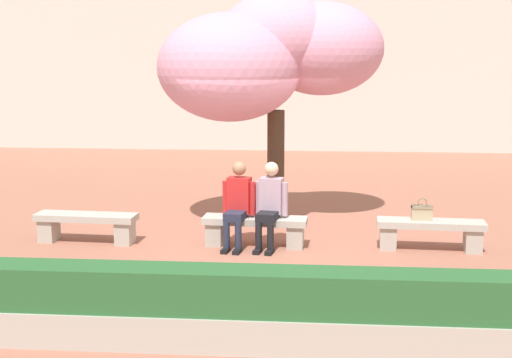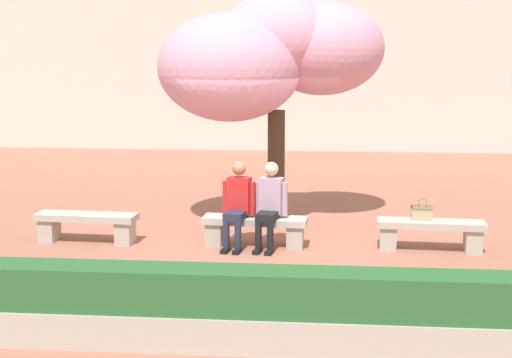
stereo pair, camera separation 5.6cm
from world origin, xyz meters
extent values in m
plane|color=#9E604C|center=(0.00, 0.00, 0.00)|extent=(100.00, 100.00, 0.00)
cube|color=#ADA89E|center=(-2.62, 0.00, 0.40)|extent=(1.59, 0.51, 0.10)
cube|color=#ADA89E|center=(-3.23, 0.04, 0.17)|extent=(0.26, 0.35, 0.35)
cube|color=#ADA89E|center=(-2.00, -0.04, 0.17)|extent=(0.26, 0.35, 0.35)
cube|color=#ADA89E|center=(0.00, 0.00, 0.40)|extent=(1.59, 0.51, 0.10)
cube|color=#ADA89E|center=(-0.62, 0.04, 0.17)|extent=(0.26, 0.35, 0.35)
cube|color=#ADA89E|center=(0.62, -0.04, 0.17)|extent=(0.26, 0.35, 0.35)
cube|color=#ADA89E|center=(2.62, 0.00, 0.40)|extent=(1.59, 0.51, 0.10)
cube|color=#ADA89E|center=(2.00, 0.04, 0.17)|extent=(0.26, 0.35, 0.35)
cube|color=#ADA89E|center=(3.23, -0.04, 0.17)|extent=(0.26, 0.35, 0.35)
cube|color=black|center=(-0.40, -0.40, 0.03)|extent=(0.13, 0.23, 0.06)
cylinder|color=#23283D|center=(-0.39, -0.34, 0.24)|extent=(0.10, 0.10, 0.42)
cube|color=black|center=(-0.22, -0.43, 0.03)|extent=(0.13, 0.23, 0.06)
cylinder|color=#23283D|center=(-0.21, -0.37, 0.24)|extent=(0.10, 0.10, 0.42)
cube|color=#23283D|center=(-0.27, -0.18, 0.51)|extent=(0.34, 0.44, 0.12)
cube|color=red|center=(-0.24, 0.04, 0.78)|extent=(0.37, 0.27, 0.54)
sphere|color=#A37556|center=(-0.24, 0.04, 1.19)|extent=(0.21, 0.21, 0.21)
cylinder|color=red|center=(-0.45, 0.05, 0.74)|extent=(0.09, 0.09, 0.50)
cylinder|color=red|center=(-0.04, -0.01, 0.74)|extent=(0.09, 0.09, 0.50)
cube|color=black|center=(0.07, -0.40, 0.03)|extent=(0.14, 0.23, 0.06)
cylinder|color=black|center=(0.08, -0.34, 0.24)|extent=(0.10, 0.10, 0.42)
cube|color=black|center=(0.25, -0.43, 0.03)|extent=(0.14, 0.23, 0.06)
cylinder|color=black|center=(0.26, -0.37, 0.24)|extent=(0.10, 0.10, 0.42)
cube|color=black|center=(0.21, -0.18, 0.51)|extent=(0.35, 0.44, 0.12)
cube|color=#B293A8|center=(0.25, 0.04, 0.78)|extent=(0.37, 0.28, 0.54)
sphere|color=beige|center=(0.25, 0.04, 1.19)|extent=(0.21, 0.21, 0.21)
cylinder|color=#B293A8|center=(0.04, 0.06, 0.74)|extent=(0.09, 0.09, 0.50)
cylinder|color=#B293A8|center=(0.45, -0.02, 0.74)|extent=(0.09, 0.09, 0.50)
cube|color=tan|center=(2.48, 0.02, 0.56)|extent=(0.30, 0.14, 0.22)
cube|color=gray|center=(2.48, 0.01, 0.65)|extent=(0.30, 0.15, 0.04)
torus|color=#807259|center=(2.48, 0.02, 0.72)|extent=(0.14, 0.02, 0.14)
cylinder|color=#473323|center=(0.22, 1.52, 0.97)|extent=(0.29, 0.29, 1.95)
ellipsoid|color=pink|center=(0.22, 1.52, 3.13)|extent=(1.96, 1.79, 1.47)
ellipsoid|color=pink|center=(-0.52, 1.23, 2.67)|extent=(2.36, 2.37, 1.77)
ellipsoid|color=pink|center=(0.97, 1.73, 2.97)|extent=(2.08, 1.92, 1.56)
cube|color=#ADA89E|center=(0.00, -3.79, 0.18)|extent=(15.08, 0.50, 0.36)
cube|color=#285B2D|center=(0.00, -3.79, 0.58)|extent=(14.98, 0.44, 0.44)
camera|label=1|loc=(0.92, -10.45, 2.87)|focal=50.00mm
camera|label=2|loc=(0.97, -10.44, 2.87)|focal=50.00mm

